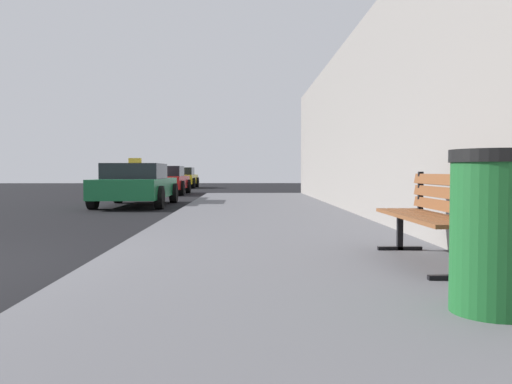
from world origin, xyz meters
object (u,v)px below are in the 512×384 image
(bench, at_px, (434,210))
(car_yellow, at_px, (181,178))
(trash_bin, at_px, (495,231))
(car_green, at_px, (136,184))
(car_red, at_px, (165,180))

(bench, distance_m, car_yellow, 28.22)
(bench, bearing_deg, trash_bin, -98.61)
(trash_bin, distance_m, car_green, 13.36)
(car_green, bearing_deg, trash_bin, -68.87)
(car_yellow, bearing_deg, trash_bin, -79.31)
(car_red, xyz_separation_m, car_yellow, (-0.39, 9.07, -0.00))
(bench, relative_size, car_red, 0.47)
(car_green, height_order, car_yellow, car_green)
(trash_bin, xyz_separation_m, car_red, (-5.17, 20.35, -0.02))
(trash_bin, bearing_deg, car_green, 111.13)
(car_green, bearing_deg, car_red, 92.54)
(trash_bin, relative_size, car_yellow, 0.26)
(car_red, bearing_deg, trash_bin, -75.76)
(trash_bin, height_order, car_yellow, car_yellow)
(bench, xyz_separation_m, car_red, (-5.44, 18.55, -0.02))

